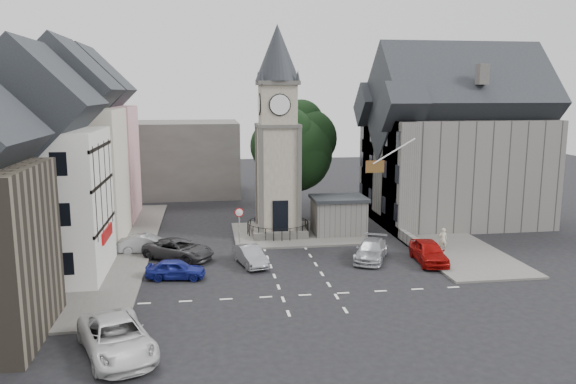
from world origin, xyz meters
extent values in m
plane|color=black|center=(0.00, 0.00, 0.00)|extent=(120.00, 120.00, 0.00)
cube|color=#595651|center=(-12.50, 6.00, 0.07)|extent=(6.00, 30.00, 0.14)
cube|color=#595651|center=(12.00, 8.00, 0.07)|extent=(6.00, 26.00, 0.14)
cube|color=#595651|center=(1.50, 8.00, 0.08)|extent=(10.00, 8.00, 0.16)
cube|color=silver|center=(0.00, -5.50, 0.01)|extent=(20.00, 8.00, 0.01)
cube|color=#4C4944|center=(0.00, 8.00, 0.35)|extent=(4.20, 4.20, 0.70)
torus|color=black|center=(0.00, 8.00, 1.08)|extent=(4.86, 4.86, 0.06)
cube|color=gray|center=(0.00, 8.00, 4.70)|extent=(3.00, 3.00, 8.00)
cube|color=black|center=(0.00, 6.55, 1.90)|extent=(1.20, 0.25, 2.40)
cube|color=#4C4944|center=(0.00, 8.00, 8.70)|extent=(3.30, 3.30, 0.25)
cube|color=gray|center=(0.00, 8.00, 10.30)|extent=(2.70, 2.70, 3.20)
cylinder|color=white|center=(0.00, 6.60, 10.30)|extent=(1.50, 0.12, 1.50)
cube|color=#4C4944|center=(0.00, 8.00, 11.90)|extent=(3.10, 3.10, 0.30)
cone|color=black|center=(0.00, 8.00, 14.15)|extent=(3.40, 3.40, 4.20)
cube|color=slate|center=(4.80, 7.50, 1.40)|extent=(4.00, 3.00, 2.80)
cube|color=black|center=(4.80, 7.50, 2.95)|extent=(4.30, 3.30, 0.25)
cylinder|color=black|center=(2.00, 13.00, 2.20)|extent=(0.70, 0.70, 4.40)
cylinder|color=black|center=(-3.20, 5.50, 1.25)|extent=(0.10, 0.10, 2.50)
cone|color=#A50C0C|center=(-3.20, 5.40, 2.50)|extent=(0.70, 0.06, 0.70)
cone|color=white|center=(-3.20, 5.38, 2.50)|extent=(0.54, 0.04, 0.54)
cube|color=pink|center=(-15.50, 16.00, 5.00)|extent=(7.50, 7.00, 10.00)
cube|color=beige|center=(-15.50, 8.00, 5.00)|extent=(7.50, 7.00, 10.00)
cube|color=silver|center=(-15.50, 0.00, 4.50)|extent=(7.50, 7.00, 9.00)
cube|color=#4C4944|center=(-12.00, 28.00, 4.00)|extent=(20.00, 10.00, 8.00)
cube|color=slate|center=(16.00, 11.00, 4.50)|extent=(14.00, 10.00, 9.00)
cube|color=slate|center=(9.80, 7.50, 4.50)|extent=(1.60, 4.40, 9.00)
cube|color=slate|center=(9.80, 14.50, 4.50)|extent=(1.60, 4.40, 9.00)
cube|color=slate|center=(9.20, 10.00, 0.45)|extent=(0.40, 16.00, 0.90)
cylinder|color=white|center=(8.00, 4.00, 7.00)|extent=(3.17, 0.10, 1.89)
plane|color=#B21414|center=(6.60, 4.00, 5.90)|extent=(1.40, 0.00, 1.40)
imported|color=navy|center=(-7.50, -1.60, 0.61)|extent=(3.74, 1.90, 1.22)
imported|color=#94979C|center=(-9.77, 4.33, 0.66)|extent=(4.12, 1.76, 1.32)
imported|color=#303033|center=(-7.50, 2.50, 0.69)|extent=(5.39, 4.63, 1.38)
imported|color=gray|center=(-2.79, 0.50, 0.63)|extent=(2.27, 4.05, 1.26)
imported|color=#ADB0B5|center=(5.42, 0.50, 0.67)|extent=(3.66, 4.96, 1.34)
imported|color=#990A08|center=(9.02, -0.68, 0.76)|extent=(2.15, 4.57, 1.51)
imported|color=silver|center=(-9.50, -11.46, 0.78)|extent=(4.41, 6.17, 1.56)
imported|color=beige|center=(11.17, 2.00, 0.82)|extent=(0.63, 0.44, 1.65)
camera|label=1|loc=(-5.46, -34.99, 11.23)|focal=35.00mm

